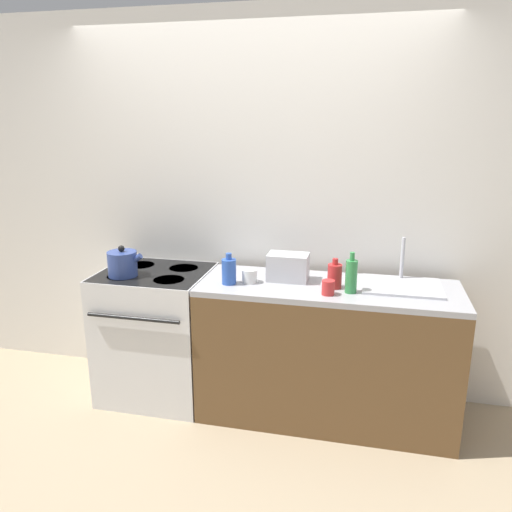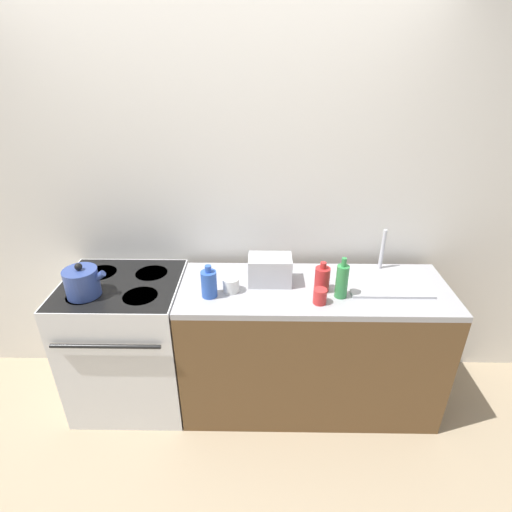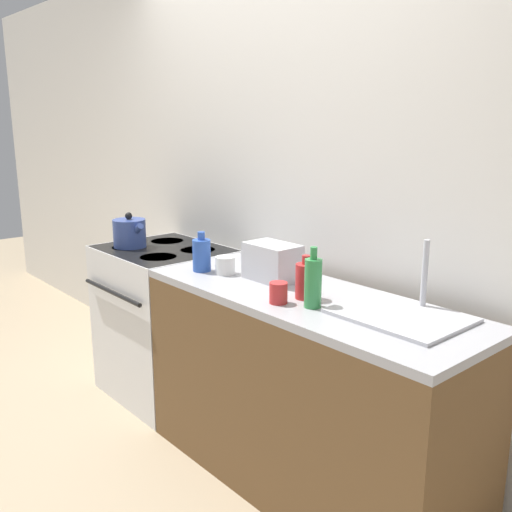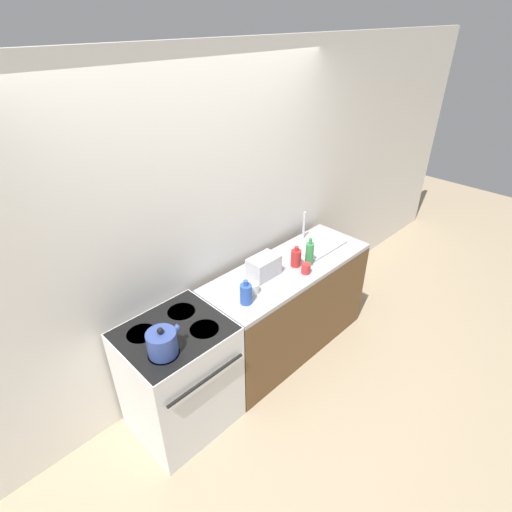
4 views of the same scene
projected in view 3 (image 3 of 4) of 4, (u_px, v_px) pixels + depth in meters
name	position (u px, v px, depth m)	size (l,w,h in m)	color
ground_plane	(180.00, 451.00, 2.88)	(12.00, 12.00, 0.00)	tan
wall_back	(281.00, 184.00, 3.01)	(8.00, 0.05, 2.60)	silver
stove	(166.00, 320.00, 3.41)	(0.72, 0.66, 0.90)	silver
counter_block	(303.00, 391.00, 2.54)	(1.60, 0.58, 0.90)	brown
kettle	(130.00, 233.00, 3.33)	(0.24, 0.19, 0.21)	#33478C
toaster	(272.00, 262.00, 2.65)	(0.26, 0.16, 0.17)	#BCBCC1
sink_tray	(402.00, 313.00, 2.16)	(0.47, 0.37, 0.28)	#B7B7BC
bottle_blue	(202.00, 255.00, 2.80)	(0.09, 0.09, 0.20)	#2D56B7
bottle_green	(313.00, 282.00, 2.25)	(0.07, 0.07, 0.25)	#338C47
bottle_red	(306.00, 280.00, 2.37)	(0.09, 0.09, 0.18)	#B72828
cup_red	(278.00, 293.00, 2.32)	(0.07, 0.07, 0.09)	red
cup_white	(225.00, 265.00, 2.76)	(0.10, 0.10, 0.09)	white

